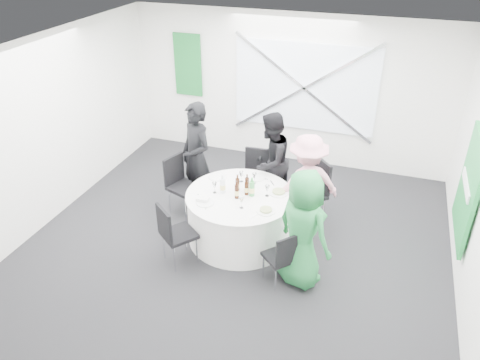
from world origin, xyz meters
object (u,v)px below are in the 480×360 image
(banquet_table, at_px, (240,217))
(chair_back_left, at_px, (180,180))
(clear_water_bottle, at_px, (223,186))
(person_man_back_left, at_px, (196,157))
(chair_back_right, at_px, (314,187))
(green_water_bottle, at_px, (252,189))
(chair_front_right, at_px, (283,255))
(chair_front_left, at_px, (173,231))
(person_man_back, at_px, (270,161))
(chair_back, at_px, (256,173))
(person_woman_green, at_px, (303,229))
(person_woman_pink, at_px, (306,185))

(banquet_table, relative_size, chair_back_left, 1.63)
(clear_water_bottle, bearing_deg, chair_back_left, 154.72)
(person_man_back_left, distance_m, clear_water_bottle, 0.97)
(chair_back_right, bearing_deg, green_water_bottle, -85.34)
(chair_back_right, relative_size, chair_front_right, 1.27)
(chair_front_left, bearing_deg, person_man_back, -75.32)
(chair_front_right, distance_m, person_man_back_left, 2.33)
(chair_front_left, relative_size, person_man_back, 0.57)
(chair_back_right, height_order, green_water_bottle, green_water_bottle)
(chair_back, height_order, chair_back_left, chair_back_left)
(person_man_back_left, bearing_deg, chair_back_left, -93.40)
(chair_back_right, distance_m, chair_front_right, 1.59)
(chair_back_right, xyz_separation_m, clear_water_bottle, (-1.17, -0.83, 0.26))
(banquet_table, xyz_separation_m, person_woman_green, (1.04, -0.62, 0.43))
(person_man_back, bearing_deg, banquet_table, 0.00)
(chair_front_left, relative_size, person_woman_pink, 0.59)
(person_woman_green, bearing_deg, person_woman_pink, -49.91)
(person_man_back, relative_size, person_woman_pink, 1.03)
(banquet_table, relative_size, chair_back, 1.65)
(person_woman_pink, height_order, clear_water_bottle, person_woman_pink)
(chair_front_right, relative_size, person_woman_green, 0.50)
(chair_front_left, height_order, person_woman_green, person_woman_green)
(person_man_back, bearing_deg, chair_back_left, -55.61)
(person_man_back_left, bearing_deg, chair_back, 58.60)
(person_woman_green, bearing_deg, chair_back, -25.30)
(person_woman_green, bearing_deg, banquet_table, 0.00)
(banquet_table, distance_m, person_man_back, 1.13)
(banquet_table, distance_m, clear_water_bottle, 0.55)
(chair_front_right, bearing_deg, chair_back_left, -78.04)
(person_woman_green, xyz_separation_m, clear_water_bottle, (-1.29, 0.60, 0.06))
(chair_back, relative_size, chair_front_right, 1.16)
(banquet_table, height_order, chair_back, chair_back)
(chair_back_left, xyz_separation_m, chair_back_right, (2.06, 0.41, 0.05))
(chair_front_left, distance_m, green_water_bottle, 1.25)
(chair_front_left, bearing_deg, chair_front_right, -139.03)
(person_man_back, distance_m, person_woman_green, 1.87)
(chair_back_right, height_order, clear_water_bottle, clear_water_bottle)
(person_woman_pink, distance_m, green_water_bottle, 0.85)
(chair_back_right, xyz_separation_m, person_man_back_left, (-1.87, -0.16, 0.28))
(chair_front_right, relative_size, person_woman_pink, 0.52)
(chair_front_left, bearing_deg, banquet_table, -90.00)
(banquet_table, bearing_deg, person_man_back, 81.26)
(chair_back_left, relative_size, chair_back_right, 0.92)
(green_water_bottle, bearing_deg, chair_back_right, 46.29)
(chair_front_right, distance_m, chair_front_left, 1.51)
(banquet_table, distance_m, chair_back, 1.06)
(chair_front_right, height_order, clear_water_bottle, clear_water_bottle)
(chair_back_right, xyz_separation_m, person_woman_green, (0.12, -1.43, 0.20))
(chair_back_left, height_order, person_woman_green, person_woman_green)
(chair_back_left, xyz_separation_m, green_water_bottle, (1.31, -0.37, 0.31))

